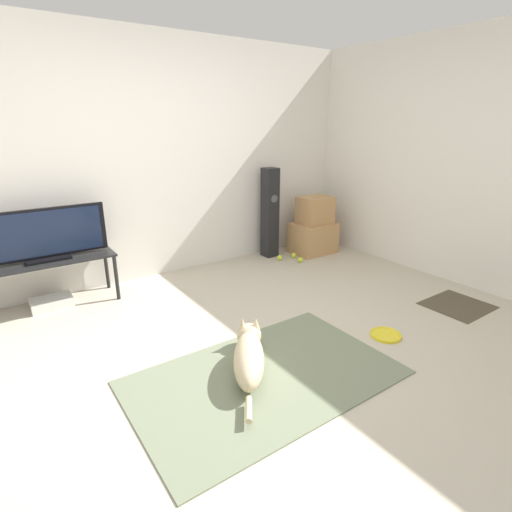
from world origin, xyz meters
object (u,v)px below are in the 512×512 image
(tennis_ball_near_speaker, at_px, (294,255))
(floor_speaker, at_px, (270,213))
(tv, at_px, (44,235))
(cardboard_box_upper, at_px, (315,210))
(dog, at_px, (249,355))
(tennis_ball_by_boxes, at_px, (280,258))
(cardboard_box_lower, at_px, (313,238))
(frisbee, at_px, (386,335))
(tennis_ball_loose_on_carpet, at_px, (300,260))
(tv_stand, at_px, (50,266))
(game_console, at_px, (52,303))

(tennis_ball_near_speaker, bearing_deg, floor_speaker, 127.58)
(tv, distance_m, tennis_ball_near_speaker, 2.85)
(tennis_ball_near_speaker, bearing_deg, cardboard_box_upper, 5.80)
(dog, xyz_separation_m, tennis_ball_by_boxes, (1.64, 1.74, -0.10))
(tv, bearing_deg, cardboard_box_upper, -3.08)
(floor_speaker, relative_size, tennis_ball_by_boxes, 17.14)
(cardboard_box_lower, height_order, tennis_ball_near_speaker, cardboard_box_lower)
(floor_speaker, height_order, tennis_ball_near_speaker, floor_speaker)
(frisbee, distance_m, tennis_ball_near_speaker, 2.06)
(dog, relative_size, tennis_ball_loose_on_carpet, 12.61)
(tv, height_order, tennis_ball_by_boxes, tv)
(cardboard_box_lower, bearing_deg, tennis_ball_loose_on_carpet, -151.15)
(tennis_ball_by_boxes, bearing_deg, frisbee, -102.81)
(cardboard_box_upper, xyz_separation_m, tennis_ball_by_boxes, (-0.58, -0.01, -0.54))
(frisbee, distance_m, tennis_ball_loose_on_carpet, 1.87)
(tv_stand, bearing_deg, cardboard_box_upper, -3.03)
(tv_stand, bearing_deg, frisbee, -45.64)
(floor_speaker, xyz_separation_m, game_console, (-2.61, -0.06, -0.52))
(game_console, bearing_deg, tv, 15.14)
(frisbee, xyz_separation_m, game_console, (-2.15, 2.15, 0.04))
(cardboard_box_upper, distance_m, tv_stand, 3.15)
(dog, relative_size, tv, 0.78)
(tv_stand, distance_m, tennis_ball_by_boxes, 2.59)
(cardboard_box_upper, height_order, game_console, cardboard_box_upper)
(dog, bearing_deg, cardboard_box_lower, 38.45)
(dog, bearing_deg, cardboard_box_upper, 38.18)
(tennis_ball_by_boxes, height_order, tennis_ball_loose_on_carpet, same)
(frisbee, xyz_separation_m, tv_stand, (-2.11, 2.16, 0.40))
(cardboard_box_lower, distance_m, floor_speaker, 0.70)
(tv_stand, bearing_deg, cardboard_box_lower, -2.99)
(cardboard_box_lower, xyz_separation_m, tv, (-3.13, 0.17, 0.50))
(tennis_ball_by_boxes, bearing_deg, cardboard_box_upper, 0.49)
(cardboard_box_lower, xyz_separation_m, tv_stand, (-3.13, 0.16, 0.21))
(cardboard_box_upper, xyz_separation_m, tv, (-3.14, 0.17, 0.13))
(cardboard_box_lower, distance_m, tennis_ball_by_boxes, 0.59)
(frisbee, xyz_separation_m, cardboard_box_upper, (1.03, 1.99, 0.56))
(dog, relative_size, tennis_ball_near_speaker, 12.61)
(frisbee, distance_m, tennis_ball_by_boxes, 2.04)
(dog, distance_m, cardboard_box_lower, 2.81)
(tennis_ball_by_boxes, bearing_deg, dog, -133.26)
(cardboard_box_lower, relative_size, tv, 0.52)
(game_console, bearing_deg, floor_speaker, 1.30)
(tv_stand, height_order, tennis_ball_near_speaker, tv_stand)
(tv_stand, distance_m, tennis_ball_near_speaker, 2.80)
(frisbee, bearing_deg, tv, 134.33)
(frisbee, xyz_separation_m, tennis_ball_loose_on_carpet, (0.61, 1.77, 0.02))
(cardboard_box_lower, xyz_separation_m, cardboard_box_upper, (0.02, -0.00, 0.37))
(tv_stand, bearing_deg, tennis_ball_by_boxes, -3.82)
(floor_speaker, xyz_separation_m, tv_stand, (-2.57, -0.05, -0.15))
(cardboard_box_upper, height_order, tennis_ball_by_boxes, cardboard_box_upper)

